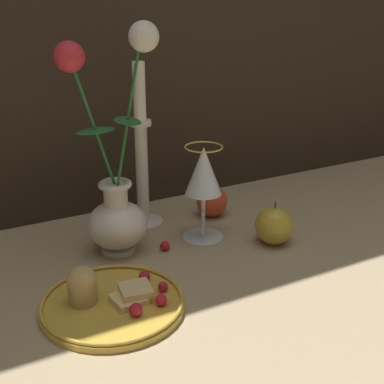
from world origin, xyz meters
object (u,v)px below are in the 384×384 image
object	(u,v)px
plate_with_pastries	(109,300)
wine_glass	(203,175)
vase	(116,193)
apple_beside_vase	(212,201)
apple_near_glass	(274,226)
candlestick	(142,164)

from	to	relation	value
plate_with_pastries	wine_glass	xyz separation A→B (m)	(0.24, 0.14, 0.11)
vase	apple_beside_vase	world-z (taller)	vase
apple_near_glass	plate_with_pastries	bearing A→B (deg)	-169.83
candlestick	apple_beside_vase	size ratio (longest dim) A/B	4.36
wine_glass	apple_beside_vase	xyz separation A→B (m)	(0.07, 0.08, -0.09)
candlestick	plate_with_pastries	bearing A→B (deg)	-123.23
vase	plate_with_pastries	bearing A→B (deg)	-114.92
vase	plate_with_pastries	distance (m)	0.21
vase	wine_glass	world-z (taller)	vase
vase	plate_with_pastries	world-z (taller)	vase
vase	candlestick	xyz separation A→B (m)	(0.09, 0.08, 0.01)
plate_with_pastries	apple_beside_vase	world-z (taller)	apple_beside_vase
apple_beside_vase	apple_near_glass	world-z (taller)	apple_near_glass
plate_with_pastries	apple_near_glass	bearing A→B (deg)	10.17
plate_with_pastries	candlestick	size ratio (longest dim) A/B	0.65
plate_with_pastries	apple_near_glass	size ratio (longest dim) A/B	2.61
wine_glass	apple_near_glass	world-z (taller)	wine_glass
wine_glass	apple_near_glass	size ratio (longest dim) A/B	2.19
vase	apple_near_glass	xyz separation A→B (m)	(0.27, -0.10, -0.08)
wine_glass	candlestick	world-z (taller)	candlestick
plate_with_pastries	apple_near_glass	world-z (taller)	apple_near_glass
vase	apple_beside_vase	xyz separation A→B (m)	(0.23, 0.06, -0.08)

